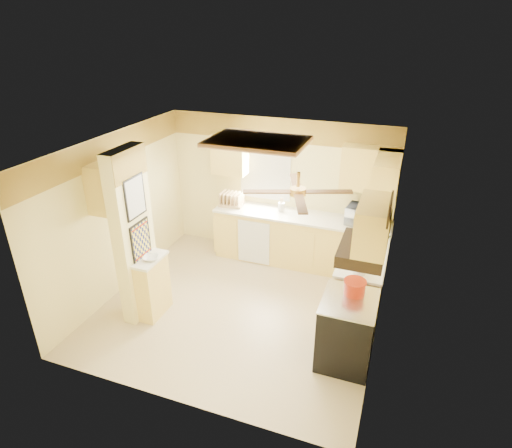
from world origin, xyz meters
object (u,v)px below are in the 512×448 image
at_px(kettle, 360,266).
at_px(dutch_oven, 355,287).
at_px(stove, 347,330).
at_px(bowl, 151,258).
at_px(microwave, 365,216).

bearing_deg(kettle, dutch_oven, -89.63).
height_order(stove, bowl, bowl).
bearing_deg(microwave, bowl, 47.58).
bearing_deg(kettle, bowl, -167.26).
height_order(microwave, bowl, microwave).
relative_size(stove, bowl, 4.33).
xyz_separation_m(microwave, kettle, (0.13, -1.53, -0.04)).
bearing_deg(microwave, kettle, 103.34).
height_order(microwave, kettle, microwave).
xyz_separation_m(dutch_oven, kettle, (-0.00, 0.45, 0.05)).
height_order(stove, dutch_oven, dutch_oven).
relative_size(bowl, kettle, 0.83).
bearing_deg(stove, kettle, 88.03).
distance_m(stove, dutch_oven, 0.57).
distance_m(stove, bowl, 2.80).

